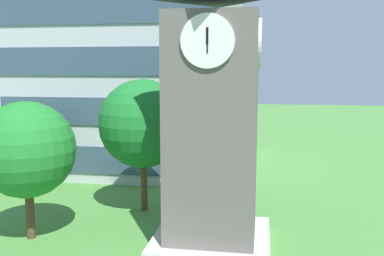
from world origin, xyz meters
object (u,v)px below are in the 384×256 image
(clock_tower, at_px, (213,126))
(tree_streetside, at_px, (27,150))
(tree_near_tower, at_px, (143,124))
(tree_by_building, at_px, (35,136))

(clock_tower, xyz_separation_m, tree_streetside, (-8.13, -0.30, -1.17))
(clock_tower, xyz_separation_m, tree_near_tower, (-4.14, 4.18, -0.52))
(clock_tower, distance_m, tree_by_building, 13.31)
(tree_near_tower, bearing_deg, clock_tower, -45.31)
(tree_near_tower, bearing_deg, tree_streetside, -131.67)
(tree_near_tower, relative_size, tree_by_building, 1.37)
(tree_by_building, bearing_deg, tree_streetside, -62.87)
(tree_near_tower, distance_m, tree_by_building, 7.83)
(tree_by_building, height_order, tree_streetside, tree_streetside)
(tree_streetside, bearing_deg, tree_near_tower, 48.33)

